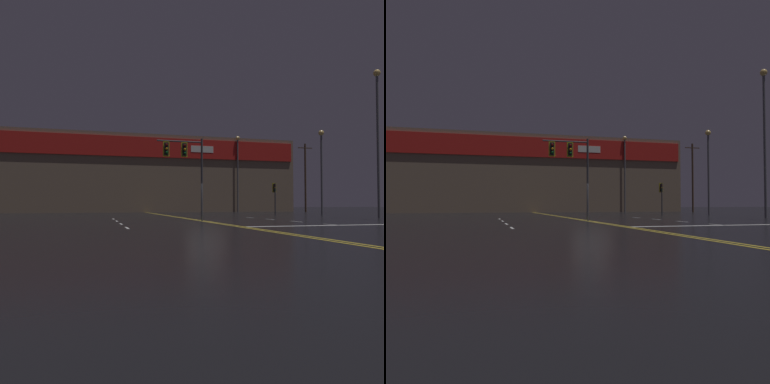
# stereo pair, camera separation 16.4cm
# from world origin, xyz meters

# --- Properties ---
(ground_plane) EXTENTS (200.00, 200.00, 0.00)m
(ground_plane) POSITION_xyz_m (0.00, 0.00, 0.00)
(ground_plane) COLOR black
(road_markings) EXTENTS (16.37, 60.00, 0.01)m
(road_markings) POSITION_xyz_m (1.17, -1.29, 0.00)
(road_markings) COLOR gold
(road_markings) RESTS_ON ground
(traffic_signal_median) EXTENTS (3.13, 0.36, 5.53)m
(traffic_signal_median) POSITION_xyz_m (-1.19, 0.94, 4.18)
(traffic_signal_median) COLOR #38383D
(traffic_signal_median) RESTS_ON ground
(traffic_signal_corner_northeast) EXTENTS (0.42, 0.36, 3.33)m
(traffic_signal_corner_northeast) POSITION_xyz_m (11.47, 12.44, 2.44)
(traffic_signal_corner_northeast) COLOR #38383D
(traffic_signal_corner_northeast) RESTS_ON ground
(streetlight_near_left) EXTENTS (0.56, 0.56, 12.00)m
(streetlight_near_left) POSITION_xyz_m (15.10, 1.82, 7.41)
(streetlight_near_left) COLOR #59595E
(streetlight_near_left) RESTS_ON ground
(streetlight_near_right) EXTENTS (0.56, 0.56, 10.69)m
(streetlight_near_right) POSITION_xyz_m (12.76, 25.75, 6.71)
(streetlight_near_right) COLOR #59595E
(streetlight_near_right) RESTS_ON ground
(streetlight_far_median) EXTENTS (0.56, 0.56, 8.66)m
(streetlight_far_median) POSITION_xyz_m (15.50, 10.05, 5.60)
(streetlight_far_median) COLOR #59595E
(streetlight_far_median) RESTS_ON ground
(building_backdrop) EXTENTS (43.37, 10.23, 10.50)m
(building_backdrop) POSITION_xyz_m (0.00, 31.09, 5.27)
(building_backdrop) COLOR #7A6651
(building_backdrop) RESTS_ON ground
(utility_pole_row) EXTENTS (47.40, 0.26, 11.92)m
(utility_pole_row) POSITION_xyz_m (-2.84, 23.47, 5.65)
(utility_pole_row) COLOR #4C3828
(utility_pole_row) RESTS_ON ground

